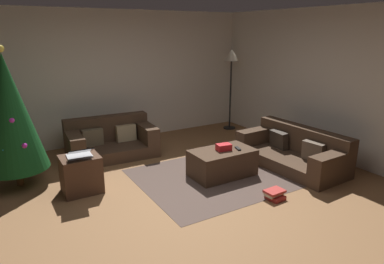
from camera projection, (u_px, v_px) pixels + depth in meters
The scene contains 14 objects.
ground_plane at pixel (183, 201), 4.64m from camera, with size 6.40×6.40×0.00m, color brown.
rear_partition at pixel (105, 78), 6.85m from camera, with size 6.40×0.12×2.60m, color silver.
corner_partition at pixel (344, 86), 5.82m from camera, with size 0.12×6.40×2.60m, color silver.
couch_left at pixel (111, 141), 6.29m from camera, with size 1.58×0.98×0.68m.
couch_right at pixel (294, 151), 5.80m from camera, with size 0.94×1.86×0.64m.
ottoman at pixel (222, 163), 5.40m from camera, with size 0.99×0.58×0.42m, color #473323.
gift_box at pixel (224, 147), 5.33m from camera, with size 0.22×0.15×0.10m, color red.
tv_remote at pixel (238, 148), 5.39m from camera, with size 0.05×0.16×0.02m, color black.
christmas_tree at pixel (10, 113), 4.80m from camera, with size 0.88×0.88×2.02m.
side_table at pixel (81, 174), 4.83m from camera, with size 0.52×0.44×0.53m, color #4C3323.
laptop at pixel (80, 154), 4.68m from camera, with size 0.35×0.45×0.20m.
book_stack at pixel (275, 194), 4.67m from camera, with size 0.28×0.24×0.13m.
corner_lamp at pixel (231, 62), 7.65m from camera, with size 0.36×0.36×1.80m.
area_rug at pixel (222, 175), 5.46m from camera, with size 2.60×2.00×0.01m, color #503F37.
Camera 1 is at (-2.05, -3.65, 2.19)m, focal length 32.29 mm.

